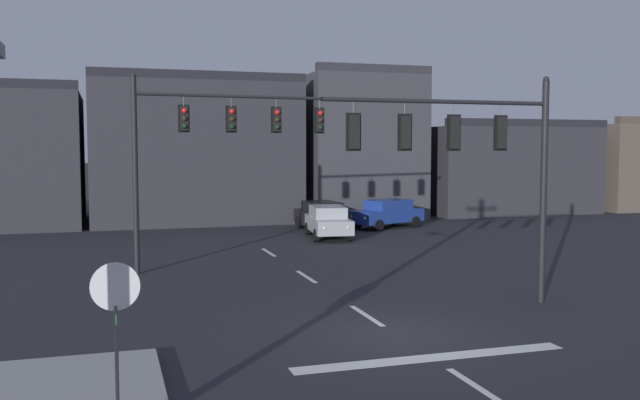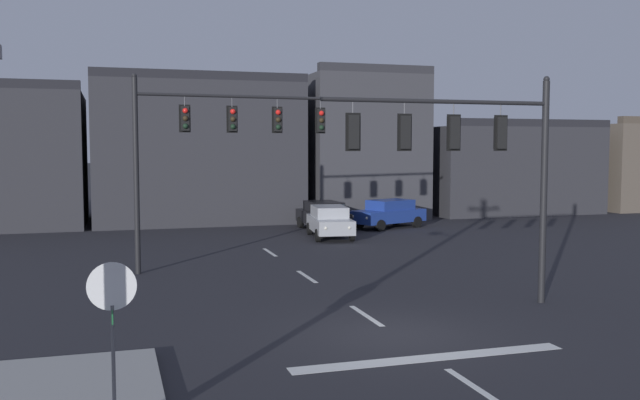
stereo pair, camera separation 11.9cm
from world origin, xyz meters
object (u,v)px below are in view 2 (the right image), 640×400
object	(u,v)px
car_lot_farside	(389,213)
car_lot_middle	(323,215)
stop_sign	(112,306)
signal_mast_near_side	(471,149)
car_lot_nearside	(330,221)
signal_mast_far_side	(213,135)

from	to	relation	value
car_lot_farside	car_lot_middle	bearing A→B (deg)	179.23
stop_sign	car_lot_farside	bearing A→B (deg)	59.14
car_lot_farside	stop_sign	bearing A→B (deg)	-120.86
stop_sign	signal_mast_near_side	bearing A→B (deg)	33.22
signal_mast_near_side	car_lot_middle	distance (m)	19.55
stop_sign	car_lot_middle	xyz separation A→B (m)	(11.31, 25.57, -1.29)
signal_mast_near_side	car_lot_nearside	xyz separation A→B (m)	(0.87, 15.96, -3.69)
car_lot_nearside	car_lot_farside	xyz separation A→B (m)	(4.56, 3.13, 0.00)
car_lot_middle	car_lot_farside	bearing A→B (deg)	-0.77
signal_mast_near_side	signal_mast_far_side	distance (m)	10.46
car_lot_middle	car_lot_farside	size ratio (longest dim) A/B	0.95
signal_mast_near_side	signal_mast_far_side	xyz separation A→B (m)	(-6.11, 8.48, 0.52)
signal_mast_far_side	stop_sign	bearing A→B (deg)	-103.98
car_lot_middle	car_lot_farside	xyz separation A→B (m)	(3.94, -0.05, 0.00)
signal_mast_far_side	car_lot_nearside	size ratio (longest dim) A/B	1.79
car_lot_nearside	signal_mast_near_side	bearing A→B (deg)	-93.11
signal_mast_near_side	signal_mast_far_side	bearing A→B (deg)	125.76
signal_mast_near_side	car_lot_nearside	size ratio (longest dim) A/B	1.51
signal_mast_far_side	car_lot_farside	bearing A→B (deg)	42.61
car_lot_farside	signal_mast_far_side	bearing A→B (deg)	-137.39
car_lot_nearside	car_lot_farside	distance (m)	5.53
signal_mast_far_side	car_lot_nearside	distance (m)	11.06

